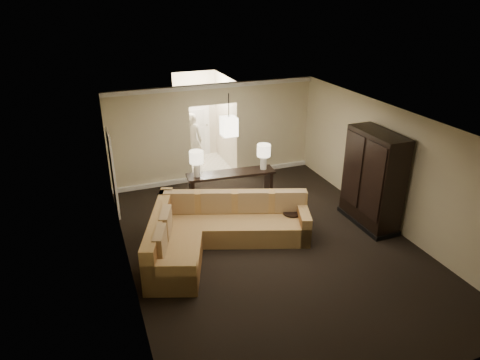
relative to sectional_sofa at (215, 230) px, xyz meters
name	(u,v)px	position (x,y,z in m)	size (l,w,h in m)	color
ground	(271,245)	(1.15, -0.39, -0.40)	(8.00, 8.00, 0.00)	black
wall_back	(214,132)	(1.15, 3.61, 1.00)	(6.00, 0.04, 2.80)	beige
wall_front	(405,313)	(1.15, -4.39, 1.00)	(6.00, 0.04, 2.80)	beige
wall_left	(125,212)	(-1.85, -0.39, 1.00)	(0.04, 8.00, 2.80)	beige
wall_right	(391,168)	(4.15, -0.39, 1.00)	(0.04, 8.00, 2.80)	beige
ceiling	(275,122)	(1.15, -0.39, 2.40)	(6.00, 8.00, 0.02)	silver
crown_molding	(213,86)	(1.15, 3.56, 2.33)	(6.00, 0.10, 0.12)	silver
baseboard	(216,176)	(1.15, 3.56, -0.34)	(6.00, 0.10, 0.12)	silver
side_door	(113,173)	(-1.82, 2.41, 0.65)	(0.05, 0.90, 2.10)	white
foyer	(201,123)	(1.15, 4.95, 0.90)	(1.44, 2.02, 2.80)	silver
sectional_sofa	(215,230)	(0.00, 0.00, 0.00)	(4.01, 2.85, 1.00)	brown
coffee_table	(241,219)	(0.83, 0.61, -0.20)	(1.21, 1.21, 0.42)	silver
console_table	(231,185)	(1.02, 1.83, 0.12)	(2.30, 0.71, 0.87)	black
armoire	(373,181)	(3.74, -0.32, 0.70)	(0.68, 1.59, 2.29)	black
drink_table	(292,218)	(1.83, -0.04, -0.03)	(0.41, 0.41, 0.52)	black
table_lamp_left	(196,160)	(0.15, 1.91, 0.92)	(0.35, 0.35, 0.67)	white
table_lamp_right	(264,153)	(1.89, 1.76, 0.92)	(0.35, 0.35, 0.67)	white
pendant_light	(229,126)	(1.15, 2.31, 1.55)	(0.38, 0.38, 1.09)	black
person	(192,138)	(0.70, 4.47, 0.59)	(0.72, 0.48, 1.99)	beige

